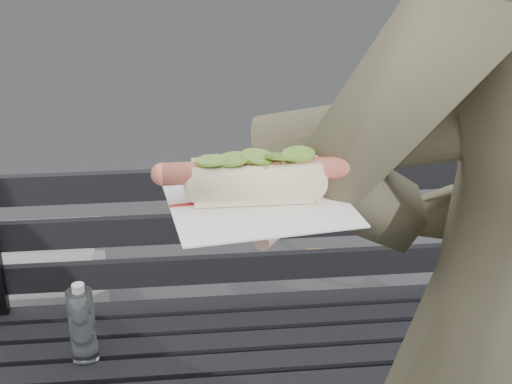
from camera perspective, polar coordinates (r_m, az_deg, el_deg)
park_bench at (r=1.90m, az=-0.75°, el=-9.37°), size 1.50×0.44×0.88m
held_hotdog at (r=0.86m, az=12.47°, el=4.09°), size 0.63×0.30×0.20m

